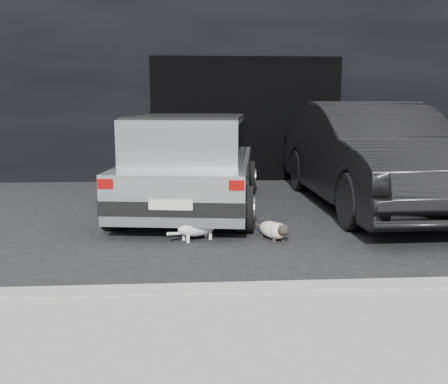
{
  "coord_description": "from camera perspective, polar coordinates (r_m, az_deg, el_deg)",
  "views": [
    {
      "loc": [
        -0.16,
        -6.6,
        1.66
      ],
      "look_at": [
        0.24,
        -0.49,
        0.56
      ],
      "focal_mm": 40.0,
      "sensor_mm": 36.0,
      "label": 1
    }
  ],
  "objects": [
    {
      "name": "silver_hatchback",
      "position": [
        7.72,
        -3.75,
        3.81
      ],
      "size": [
        2.38,
        4.19,
        1.47
      ],
      "rotation": [
        0.0,
        0.0,
        -0.13
      ],
      "color": "#AFB2B4",
      "rests_on": "ground"
    },
    {
      "name": "cat_siamese",
      "position": [
        6.16,
        5.79,
        -4.36
      ],
      "size": [
        0.41,
        0.7,
        0.26
      ],
      "rotation": [
        0.0,
        0.0,
        3.49
      ],
      "color": "beige",
      "rests_on": "ground"
    },
    {
      "name": "second_car",
      "position": [
        8.29,
        16.38,
        4.11
      ],
      "size": [
        1.86,
        5.12,
        1.68
      ],
      "primitive_type": "imported",
      "rotation": [
        0.0,
        0.0,
        0.02
      ],
      "color": "black",
      "rests_on": "ground"
    },
    {
      "name": "cat_white",
      "position": [
        6.12,
        -2.79,
        -3.89
      ],
      "size": [
        0.69,
        0.44,
        0.35
      ],
      "rotation": [
        0.0,
        0.0,
        -1.15
      ],
      "color": "white",
      "rests_on": "ground"
    },
    {
      "name": "sidewalk",
      "position": [
        3.43,
        17.45,
        -18.22
      ],
      "size": [
        18.0,
        2.2,
        0.11
      ],
      "primitive_type": "cube",
      "color": "gray",
      "rests_on": "ground"
    },
    {
      "name": "curb",
      "position": [
        4.46,
        11.85,
        -11.05
      ],
      "size": [
        18.0,
        0.25,
        0.12
      ],
      "primitive_type": "cube",
      "color": "gray",
      "rests_on": "ground"
    },
    {
      "name": "building_facade",
      "position": [
        12.68,
        1.57,
        14.01
      ],
      "size": [
        34.0,
        4.0,
        5.0
      ],
      "primitive_type": "cube",
      "color": "black",
      "rests_on": "ground"
    },
    {
      "name": "garage_opening",
      "position": [
        10.66,
        2.55,
        8.27
      ],
      "size": [
        4.0,
        0.1,
        2.6
      ],
      "primitive_type": "cube",
      "color": "black",
      "rests_on": "ground"
    },
    {
      "name": "ground",
      "position": [
        6.81,
        -2.26,
        -3.92
      ],
      "size": [
        80.0,
        80.0,
        0.0
      ],
      "primitive_type": "plane",
      "color": "black",
      "rests_on": "ground"
    }
  ]
}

